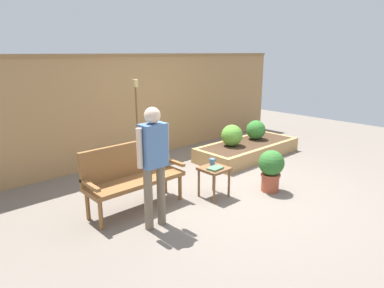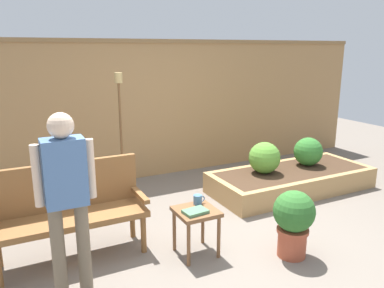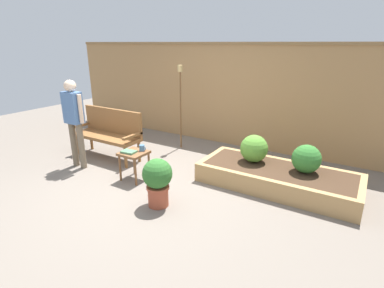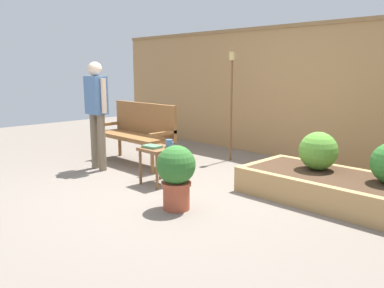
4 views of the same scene
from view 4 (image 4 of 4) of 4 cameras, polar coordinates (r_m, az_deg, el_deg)
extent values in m
plane|color=#70665B|center=(4.81, -2.63, -6.88)|extent=(14.00, 14.00, 0.00)
cube|color=#A37A4C|center=(6.63, 14.32, 6.91)|extent=(8.40, 0.10, 2.10)
cube|color=olive|center=(6.65, 14.76, 16.23)|extent=(8.40, 0.14, 0.06)
cylinder|color=brown|center=(5.82, -2.99, -1.73)|extent=(0.06, 0.06, 0.40)
cylinder|color=brown|center=(5.59, -5.74, -2.29)|extent=(0.06, 0.06, 0.40)
cylinder|color=brown|center=(6.84, -10.39, -0.01)|extent=(0.06, 0.06, 0.40)
cylinder|color=brown|center=(6.65, -12.94, -0.42)|extent=(0.06, 0.06, 0.40)
cube|color=brown|center=(6.17, -8.36, 1.06)|extent=(1.44, 0.48, 0.06)
cube|color=brown|center=(6.25, -6.88, 3.73)|extent=(1.44, 0.06, 0.48)
cube|color=brown|center=(6.71, -11.90, 2.84)|extent=(0.06, 0.48, 0.04)
cube|color=brown|center=(5.61, -4.19, 1.53)|extent=(0.06, 0.48, 0.04)
cylinder|color=brown|center=(5.06, -2.20, -3.40)|extent=(0.04, 0.04, 0.44)
cylinder|color=brown|center=(4.85, -5.08, -4.06)|extent=(0.04, 0.04, 0.44)
cylinder|color=brown|center=(5.30, -4.62, -2.78)|extent=(0.04, 0.04, 0.44)
cylinder|color=brown|center=(5.10, -7.46, -3.37)|extent=(0.04, 0.04, 0.44)
cube|color=brown|center=(5.02, -4.89, -0.73)|extent=(0.40, 0.40, 0.04)
cylinder|color=teal|center=(5.02, -3.32, 0.10)|extent=(0.09, 0.09, 0.10)
torus|color=teal|center=(4.99, -2.95, 0.03)|extent=(0.07, 0.01, 0.07)
cube|color=#4C7A56|center=(5.00, -5.79, -0.37)|extent=(0.24, 0.18, 0.03)
cylinder|color=#A84C33|center=(4.20, -2.28, -7.67)|extent=(0.28, 0.28, 0.26)
cylinder|color=#A84C33|center=(4.15, -2.29, -5.74)|extent=(0.32, 0.32, 0.04)
sphere|color=#2D6628|center=(4.10, -2.31, -3.03)|extent=(0.41, 0.41, 0.41)
cube|color=#AD8451|center=(4.24, 19.28, -7.79)|extent=(2.40, 0.09, 0.30)
cube|color=#AD8451|center=(5.05, 23.86, -5.18)|extent=(2.40, 0.09, 0.30)
cube|color=#AD8451|center=(5.18, 10.01, -4.02)|extent=(0.09, 0.82, 0.30)
cube|color=#422D1E|center=(4.64, 21.77, -6.38)|extent=(2.22, 0.82, 0.30)
cylinder|color=brown|center=(4.85, 17.64, -3.18)|extent=(0.04, 0.04, 0.06)
sphere|color=#569333|center=(4.81, 17.77, -0.95)|extent=(0.45, 0.45, 0.45)
cylinder|color=brown|center=(6.34, 5.69, 4.73)|extent=(0.03, 0.03, 1.59)
cylinder|color=tan|center=(6.31, 5.84, 12.53)|extent=(0.10, 0.10, 0.13)
cylinder|color=#70604C|center=(5.85, -12.89, 0.18)|extent=(0.11, 0.11, 0.82)
cylinder|color=#70604C|center=(6.02, -13.90, 0.42)|extent=(0.11, 0.11, 0.82)
cube|color=#4C70A3|center=(5.85, -13.69, 6.86)|extent=(0.32, 0.20, 0.54)
cylinder|color=beige|center=(5.68, -12.64, 6.80)|extent=(0.07, 0.07, 0.49)
cylinder|color=beige|center=(6.03, -14.69, 6.92)|extent=(0.07, 0.07, 0.49)
sphere|color=beige|center=(5.84, -13.85, 10.48)|extent=(0.20, 0.20, 0.20)
camera|label=1|loc=(7.35, -47.53, 13.06)|focal=31.36mm
camera|label=2|loc=(5.40, -45.26, 13.72)|focal=35.48mm
camera|label=3|loc=(0.95, -71.73, 50.94)|focal=27.87mm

